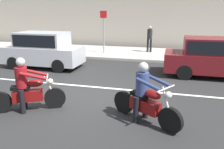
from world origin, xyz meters
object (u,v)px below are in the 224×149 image
parked_hatchback_silver (43,49)px  motorcycle_with_rider_denim_blue (145,99)px  street_sign_post (104,28)px  motorcycle_with_rider_crimson (27,89)px  parked_sedan_maroon (217,57)px  pedestrian_bystander (150,37)px

parked_hatchback_silver → motorcycle_with_rider_denim_blue: bearing=-39.2°
motorcycle_with_rider_denim_blue → street_sign_post: (-3.76, 8.79, 1.12)m
motorcycle_with_rider_crimson → street_sign_post: (-0.35, 8.94, 1.12)m
motorcycle_with_rider_crimson → parked_sedan_maroon: bearing=41.3°
motorcycle_with_rider_crimson → street_sign_post: bearing=92.2°
pedestrian_bystander → motorcycle_with_rider_crimson: bearing=-104.3°
parked_hatchback_silver → parked_sedan_maroon: bearing=2.4°
parked_sedan_maroon → parked_hatchback_silver: size_ratio=1.16×
motorcycle_with_rider_crimson → parked_hatchback_silver: size_ratio=0.49×
street_sign_post → motorcycle_with_rider_crimson: bearing=-87.8°
motorcycle_with_rider_denim_blue → street_sign_post: bearing=113.1°
motorcycle_with_rider_denim_blue → motorcycle_with_rider_crimson: bearing=-177.5°
street_sign_post → pedestrian_bystander: 3.11m
motorcycle_with_rider_denim_blue → motorcycle_with_rider_crimson: size_ratio=0.99×
parked_sedan_maroon → pedestrian_bystander: bearing=125.6°
motorcycle_with_rider_crimson → pedestrian_bystander: bearing=75.7°
motorcycle_with_rider_crimson → parked_hatchback_silver: bearing=115.9°
motorcycle_with_rider_denim_blue → parked_sedan_maroon: parked_sedan_maroon is taller
motorcycle_with_rider_crimson → parked_hatchback_silver: 5.40m
parked_hatchback_silver → street_sign_post: bearing=63.9°
motorcycle_with_rider_denim_blue → motorcycle_with_rider_crimson: 3.41m
motorcycle_with_rider_denim_blue → pedestrian_bystander: pedestrian_bystander is taller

